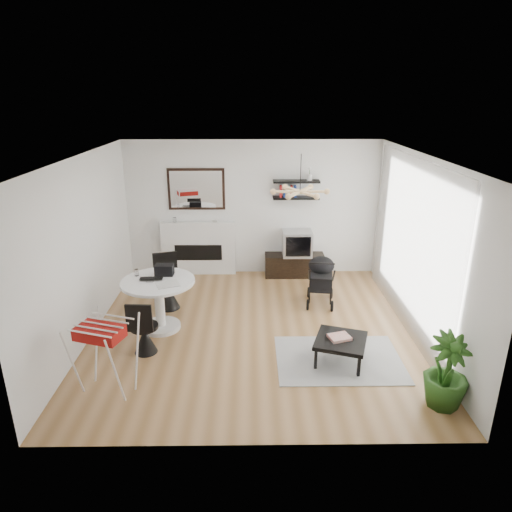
{
  "coord_description": "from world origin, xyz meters",
  "views": [
    {
      "loc": [
        -0.04,
        -6.39,
        3.54
      ],
      "look_at": [
        0.05,
        0.4,
        1.1
      ],
      "focal_mm": 32.0,
      "sensor_mm": 36.0,
      "label": 1
    }
  ],
  "objects_px": {
    "fireplace": "(198,242)",
    "coffee_table": "(341,341)",
    "dining_table": "(159,297)",
    "tv_console": "(294,265)",
    "stroller": "(321,282)",
    "crt_tv": "(297,243)",
    "potted_plant": "(447,372)",
    "drying_rack": "(105,356)"
  },
  "relations": [
    {
      "from": "dining_table",
      "to": "potted_plant",
      "type": "relative_size",
      "value": 1.22
    },
    {
      "from": "tv_console",
      "to": "stroller",
      "type": "relative_size",
      "value": 1.29
    },
    {
      "from": "stroller",
      "to": "coffee_table",
      "type": "distance_m",
      "value": 1.91
    },
    {
      "from": "crt_tv",
      "to": "potted_plant",
      "type": "distance_m",
      "value": 4.36
    },
    {
      "from": "fireplace",
      "to": "dining_table",
      "type": "distance_m",
      "value": 2.38
    },
    {
      "from": "tv_console",
      "to": "dining_table",
      "type": "xyz_separation_m",
      "value": [
        -2.32,
        -2.21,
        0.32
      ]
    },
    {
      "from": "tv_console",
      "to": "drying_rack",
      "type": "bearing_deg",
      "value": -125.04
    },
    {
      "from": "crt_tv",
      "to": "stroller",
      "type": "height_order",
      "value": "crt_tv"
    },
    {
      "from": "drying_rack",
      "to": "potted_plant",
      "type": "bearing_deg",
      "value": 13.64
    },
    {
      "from": "dining_table",
      "to": "stroller",
      "type": "height_order",
      "value": "stroller"
    },
    {
      "from": "fireplace",
      "to": "crt_tv",
      "type": "distance_m",
      "value": 2.0
    },
    {
      "from": "crt_tv",
      "to": "stroller",
      "type": "distance_m",
      "value": 1.35
    },
    {
      "from": "dining_table",
      "to": "potted_plant",
      "type": "bearing_deg",
      "value": -27.47
    },
    {
      "from": "dining_table",
      "to": "potted_plant",
      "type": "distance_m",
      "value": 4.19
    },
    {
      "from": "crt_tv",
      "to": "potted_plant",
      "type": "xyz_separation_m",
      "value": [
        1.36,
        -4.14,
        -0.23
      ]
    },
    {
      "from": "crt_tv",
      "to": "stroller",
      "type": "xyz_separation_m",
      "value": [
        0.3,
        -1.28,
        -0.3
      ]
    },
    {
      "from": "tv_console",
      "to": "crt_tv",
      "type": "height_order",
      "value": "crt_tv"
    },
    {
      "from": "fireplace",
      "to": "tv_console",
      "type": "relative_size",
      "value": 1.81
    },
    {
      "from": "fireplace",
      "to": "potted_plant",
      "type": "bearing_deg",
      "value": -51.95
    },
    {
      "from": "crt_tv",
      "to": "drying_rack",
      "type": "bearing_deg",
      "value": -125.48
    },
    {
      "from": "drying_rack",
      "to": "coffee_table",
      "type": "xyz_separation_m",
      "value": [
        3.02,
        0.62,
        -0.19
      ]
    },
    {
      "from": "fireplace",
      "to": "dining_table",
      "type": "relative_size",
      "value": 1.91
    },
    {
      "from": "fireplace",
      "to": "coffee_table",
      "type": "bearing_deg",
      "value": -55.43
    },
    {
      "from": "dining_table",
      "to": "coffee_table",
      "type": "xyz_separation_m",
      "value": [
        2.66,
        -0.98,
        -0.23
      ]
    },
    {
      "from": "tv_console",
      "to": "crt_tv",
      "type": "bearing_deg",
      "value": -4.55
    },
    {
      "from": "stroller",
      "to": "fireplace",
      "type": "bearing_deg",
      "value": 156.66
    },
    {
      "from": "drying_rack",
      "to": "coffee_table",
      "type": "bearing_deg",
      "value": 29.88
    },
    {
      "from": "fireplace",
      "to": "tv_console",
      "type": "bearing_deg",
      "value": -4.15
    },
    {
      "from": "coffee_table",
      "to": "dining_table",
      "type": "bearing_deg",
      "value": 159.73
    },
    {
      "from": "stroller",
      "to": "coffee_table",
      "type": "height_order",
      "value": "stroller"
    },
    {
      "from": "coffee_table",
      "to": "potted_plant",
      "type": "relative_size",
      "value": 0.91
    },
    {
      "from": "stroller",
      "to": "potted_plant",
      "type": "bearing_deg",
      "value": -61.28
    },
    {
      "from": "crt_tv",
      "to": "drying_rack",
      "type": "height_order",
      "value": "drying_rack"
    },
    {
      "from": "potted_plant",
      "to": "dining_table",
      "type": "bearing_deg",
      "value": 152.53
    },
    {
      "from": "tv_console",
      "to": "potted_plant",
      "type": "distance_m",
      "value": 4.38
    },
    {
      "from": "potted_plant",
      "to": "coffee_table",
      "type": "bearing_deg",
      "value": 138.01
    },
    {
      "from": "drying_rack",
      "to": "tv_console",
      "type": "bearing_deg",
      "value": 73.2
    },
    {
      "from": "tv_console",
      "to": "coffee_table",
      "type": "relative_size",
      "value": 1.41
    },
    {
      "from": "fireplace",
      "to": "dining_table",
      "type": "height_order",
      "value": "fireplace"
    },
    {
      "from": "crt_tv",
      "to": "dining_table",
      "type": "bearing_deg",
      "value": -136.91
    },
    {
      "from": "drying_rack",
      "to": "crt_tv",
      "type": "bearing_deg",
      "value": 72.76
    },
    {
      "from": "drying_rack",
      "to": "stroller",
      "type": "height_order",
      "value": "drying_rack"
    }
  ]
}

